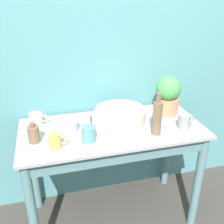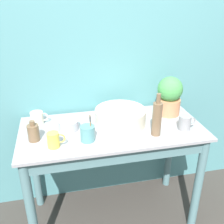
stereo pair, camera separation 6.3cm
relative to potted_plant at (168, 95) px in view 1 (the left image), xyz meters
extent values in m
cube|color=teal|center=(-0.47, 0.23, 0.23)|extent=(6.00, 0.05, 2.40)
cylinder|color=slate|center=(-1.05, -0.37, -0.57)|extent=(0.06, 0.06, 0.79)
cylinder|color=slate|center=(0.11, -0.37, -0.57)|extent=(0.06, 0.06, 0.79)
cylinder|color=slate|center=(-1.05, 0.12, -0.57)|extent=(0.06, 0.06, 0.79)
cylinder|color=slate|center=(0.11, 0.12, -0.57)|extent=(0.06, 0.06, 0.79)
cube|color=slate|center=(-0.47, -0.37, -0.22)|extent=(1.16, 0.02, 0.10)
cube|color=#9E9EA3|center=(-0.47, -0.13, -0.16)|extent=(1.26, 0.60, 0.02)
cylinder|color=tan|center=(0.00, 0.00, -0.09)|extent=(0.17, 0.17, 0.12)
sphere|color=#47994C|center=(0.00, 0.00, 0.05)|extent=(0.19, 0.19, 0.19)
cylinder|color=beige|center=(-0.40, -0.08, -0.09)|extent=(0.36, 0.36, 0.11)
cylinder|color=brown|center=(-0.21, -0.28, -0.04)|extent=(0.06, 0.06, 0.23)
cylinder|color=brown|center=(-0.21, -0.28, 0.11)|extent=(0.03, 0.03, 0.06)
cylinder|color=brown|center=(-0.99, -0.18, -0.10)|extent=(0.07, 0.07, 0.11)
cylinder|color=brown|center=(-0.99, -0.18, -0.03)|extent=(0.03, 0.03, 0.03)
cylinder|color=#E5CC4C|center=(-0.87, -0.29, -0.10)|extent=(0.07, 0.07, 0.10)
torus|color=#E5CC4C|center=(-0.83, -0.29, -0.10)|extent=(0.06, 0.01, 0.06)
cylinder|color=beige|center=(-0.98, 0.05, -0.11)|extent=(0.09, 0.09, 0.09)
torus|color=beige|center=(-0.93, 0.05, -0.10)|extent=(0.06, 0.01, 0.06)
cylinder|color=gray|center=(0.01, -0.25, -0.10)|extent=(0.08, 0.08, 0.10)
torus|color=gray|center=(0.06, -0.25, -0.10)|extent=(0.07, 0.01, 0.07)
cylinder|color=#A8A8B2|center=(-0.76, -0.08, -0.12)|extent=(0.13, 0.13, 0.06)
cylinder|color=#569399|center=(-0.66, -0.26, -0.10)|extent=(0.09, 0.09, 0.10)
cylinder|color=olive|center=(-0.64, -0.26, -0.06)|extent=(0.01, 0.03, 0.18)
cylinder|color=#333333|center=(-0.64, -0.25, -0.07)|extent=(0.01, 0.02, 0.17)
camera|label=1|loc=(-0.88, -1.67, 0.73)|focal=42.00mm
camera|label=2|loc=(-0.81, -1.68, 0.73)|focal=42.00mm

